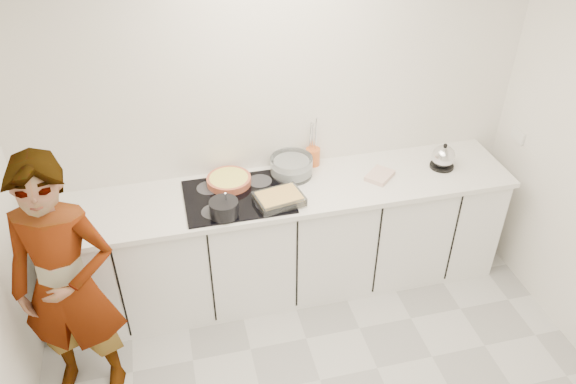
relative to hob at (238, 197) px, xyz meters
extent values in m
cube|color=white|center=(0.35, 0.34, 0.38)|extent=(3.60, 0.00, 2.60)
cube|color=white|center=(2.14, 0.07, 0.15)|extent=(0.02, 0.15, 0.09)
cube|color=white|center=(0.35, 0.02, -0.48)|extent=(3.20, 0.58, 0.87)
cube|color=white|center=(0.35, 0.02, -0.03)|extent=(3.24, 0.64, 0.04)
cube|color=black|center=(0.00, 0.00, 0.00)|extent=(0.72, 0.54, 0.01)
cylinder|color=#BE593C|center=(-0.04, 0.16, 0.03)|extent=(0.39, 0.39, 0.05)
cylinder|color=#F7EB5F|center=(-0.04, 0.16, 0.05)|extent=(0.34, 0.34, 0.01)
cylinder|color=black|center=(-0.12, -0.19, 0.06)|extent=(0.25, 0.25, 0.10)
cylinder|color=silver|center=(-0.10, -0.17, 0.11)|extent=(0.02, 0.08, 0.16)
cube|color=silver|center=(0.26, -0.14, 0.04)|extent=(0.35, 0.28, 0.06)
cube|color=#E8B757|center=(0.26, -0.14, 0.06)|extent=(0.31, 0.24, 0.02)
cylinder|color=silver|center=(0.42, 0.19, 0.06)|extent=(0.40, 0.40, 0.14)
cylinder|color=white|center=(0.42, 0.19, 0.04)|extent=(0.33, 0.33, 0.07)
cube|color=white|center=(1.03, 0.00, 0.01)|extent=(0.25, 0.25, 0.03)
cylinder|color=black|center=(1.52, 0.03, 0.00)|extent=(0.23, 0.23, 0.02)
sphere|color=silver|center=(1.52, 0.03, 0.09)|extent=(0.22, 0.22, 0.17)
sphere|color=black|center=(1.52, 0.03, 0.18)|extent=(0.04, 0.04, 0.03)
cylinder|color=orange|center=(0.61, 0.29, 0.06)|extent=(0.14, 0.14, 0.13)
imported|color=white|center=(-1.08, -0.55, -0.06)|extent=(0.70, 0.54, 1.71)
camera|label=1|loc=(-0.40, -3.09, 2.23)|focal=35.00mm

